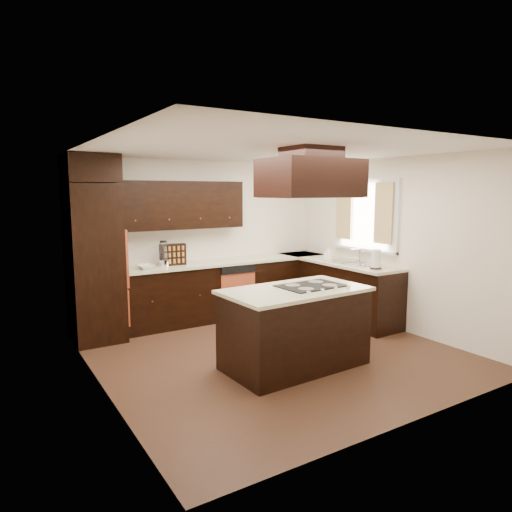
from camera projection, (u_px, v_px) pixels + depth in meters
name	position (u px, v px, depth m)	size (l,w,h in m)	color
floor	(274.00, 353.00, 5.76)	(4.20, 4.20, 0.02)	brown
ceiling	(275.00, 149.00, 5.41)	(4.20, 4.20, 0.02)	silver
wall_back	(202.00, 239.00, 7.36)	(4.20, 0.02, 2.50)	white
wall_front	(416.00, 284.00, 3.81)	(4.20, 0.02, 2.50)	white
wall_left	(98.00, 270.00, 4.49)	(0.02, 4.20, 2.50)	white
wall_right	(394.00, 244.00, 6.69)	(0.02, 4.20, 2.50)	white
oven_column	(94.00, 263.00, 6.12)	(0.65, 0.75, 2.12)	black
wall_oven_face	(120.00, 257.00, 6.30)	(0.05, 0.62, 0.78)	#C1502D
base_cabinets_back	(213.00, 292.00, 7.24)	(2.93, 0.60, 0.88)	black
base_cabinets_right	(335.00, 289.00, 7.40)	(0.60, 2.40, 0.88)	black
countertop_back	(213.00, 263.00, 7.16)	(2.93, 0.63, 0.04)	beige
countertop_right	(335.00, 261.00, 7.33)	(0.63, 2.40, 0.04)	beige
upper_cabinets	(180.00, 205.00, 6.91)	(2.00, 0.34, 0.72)	black
dishwasher_front	(238.00, 296.00, 7.15)	(0.60, 0.05, 0.72)	#C1502D
window_frame	(365.00, 215.00, 7.07)	(0.06, 1.32, 1.12)	white
window_pane	(367.00, 215.00, 7.09)	(0.00, 1.20, 1.00)	white
curtain_left	(383.00, 213.00, 6.68)	(0.02, 0.34, 0.90)	#FFF0BC
curtain_right	(344.00, 211.00, 7.39)	(0.02, 0.34, 0.90)	#FFF0BC
sink_rim	(351.00, 263.00, 7.04)	(0.52, 0.84, 0.01)	silver
island	(295.00, 329.00, 5.24)	(1.59, 0.87, 0.88)	black
island_top	(295.00, 290.00, 5.18)	(1.65, 0.93, 0.04)	beige
cooktop	(311.00, 286.00, 5.31)	(0.75, 0.50, 0.01)	black
range_hood	(311.00, 178.00, 5.05)	(1.05, 0.72, 0.42)	black
hood_duct	(311.00, 153.00, 5.01)	(0.55, 0.50, 0.13)	black
blender_base	(164.00, 263.00, 6.70)	(0.15, 0.15, 0.10)	silver
blender_pitcher	(164.00, 251.00, 6.67)	(0.13, 0.13, 0.26)	silver
spice_rack	(173.00, 255.00, 6.79)	(0.39, 0.10, 0.32)	black
mixing_bowl	(146.00, 267.00, 6.51)	(0.25, 0.25, 0.06)	white
soap_bottle	(328.00, 253.00, 7.47)	(0.09, 0.09, 0.20)	white
paper_towel	(376.00, 259.00, 6.47)	(0.13, 0.13, 0.28)	white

